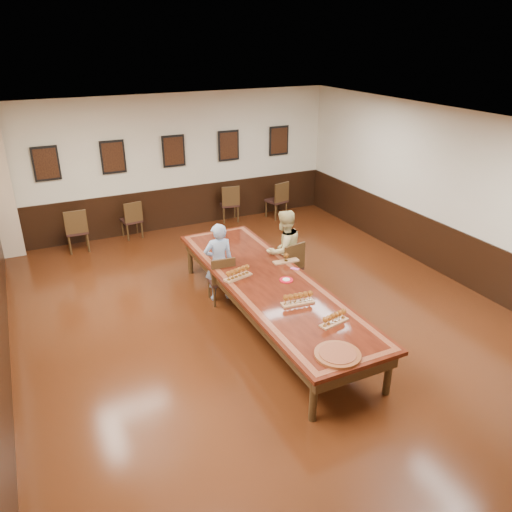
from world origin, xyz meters
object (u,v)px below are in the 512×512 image
person_man (219,262)px  chair_woman (287,265)px  spare_chair_b (131,219)px  spare_chair_c (229,203)px  spare_chair_d (276,199)px  person_woman (284,250)px  spare_chair_a (77,229)px  conference_table (269,289)px  carved_platter (338,354)px  chair_man (221,278)px

person_man → chair_woman: bearing=176.4°
spare_chair_b → spare_chair_c: bearing=173.5°
spare_chair_d → person_man: 4.56m
spare_chair_c → person_woman: person_woman is taller
spare_chair_a → spare_chair_b: size_ratio=1.09×
conference_table → spare_chair_c: bearing=74.6°
chair_woman → conference_table: (-0.83, -0.89, 0.12)m
person_man → spare_chair_a: bearing=-54.1°
spare_chair_b → spare_chair_a: bearing=4.3°
carved_platter → person_man: bearing=94.9°
spare_chair_a → spare_chair_b: 1.28m
carved_platter → spare_chair_b: bearing=98.3°
conference_table → carved_platter: bearing=-94.4°
chair_woman → carved_platter: size_ratio=1.53×
chair_woman → spare_chair_b: bearing=-73.4°
chair_woman → spare_chair_c: size_ratio=1.02×
chair_man → spare_chair_c: bearing=-109.4°
chair_man → carved_platter: 3.21m
chair_woman → spare_chair_d: chair_woman is taller
spare_chair_c → person_woman: (-0.52, -3.83, 0.29)m
chair_man → chair_woman: chair_woman is taller
spare_chair_c → carved_platter: size_ratio=1.50×
chair_woman → person_man: (-1.27, 0.21, 0.24)m
spare_chair_c → spare_chair_d: size_ratio=0.99×
carved_platter → chair_woman: bearing=72.1°
spare_chair_b → conference_table: spare_chair_b is taller
chair_man → person_woman: size_ratio=0.59×
chair_man → person_woman: (1.26, -0.01, 0.31)m
chair_woman → spare_chair_a: bearing=-58.7°
spare_chair_d → carved_platter: size_ratio=1.51×
spare_chair_b → carved_platter: 7.04m
person_man → conference_table: person_man is taller
spare_chair_b → person_woman: bearing=110.1°
spare_chair_a → carved_platter: spare_chair_a is taller
spare_chair_c → chair_man: bearing=74.6°
conference_table → person_woman: bearing=50.7°
spare_chair_d → person_man: person_man is taller
spare_chair_a → carved_platter: 7.07m
spare_chair_a → chair_woman: bearing=134.3°
spare_chair_a → spare_chair_c: (3.77, 0.31, -0.01)m
person_man → person_woman: person_woman is taller
chair_woman → person_woman: 0.30m
chair_man → spare_chair_c: (1.78, 3.82, 0.03)m
person_woman → spare_chair_b: bearing=-73.0°
spare_chair_b → conference_table: bearing=96.3°
spare_chair_d → spare_chair_a: bearing=-13.0°
spare_chair_a → carved_platter: bearing=111.1°
person_woman → spare_chair_a: bearing=-58.1°
chair_man → spare_chair_d: size_ratio=0.94×
chair_man → spare_chair_a: size_ratio=0.92×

